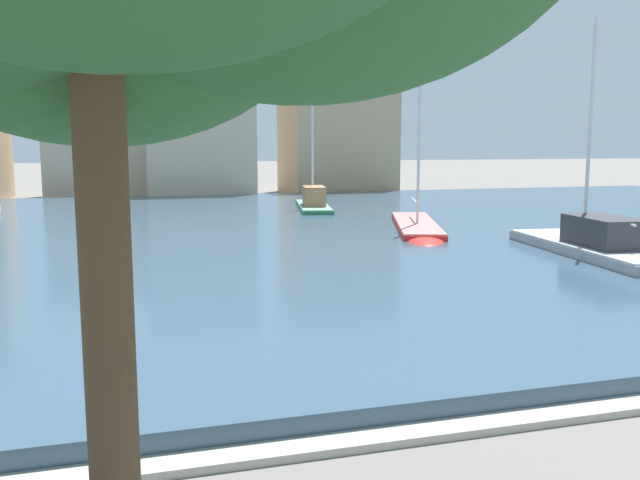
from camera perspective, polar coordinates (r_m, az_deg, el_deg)
harbor_water at (r=28.91m, az=-12.45°, el=0.32°), size 81.65×40.38×0.41m
quay_edge_coping at (r=9.27m, az=-3.03°, el=-17.37°), size 81.65×0.50×0.12m
sailboat_green at (r=38.49m, az=-0.62°, el=2.97°), size 3.10×8.17×9.49m
sailboat_red at (r=28.86m, az=8.24°, el=0.75°), size 4.70×9.61×8.63m
sailboat_grey at (r=24.59m, az=21.40°, el=-0.56°), size 3.12×9.09×8.12m
townhouse_tall_gabled at (r=53.55m, az=-18.16°, el=7.77°), size 7.88×5.44×8.07m
townhouse_wide_warehouse at (r=51.26m, az=-10.25°, el=9.37°), size 7.88×5.65×10.44m
townhouse_narrow_midrow at (r=55.46m, az=1.40°, el=9.68°), size 8.44×7.28×11.00m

